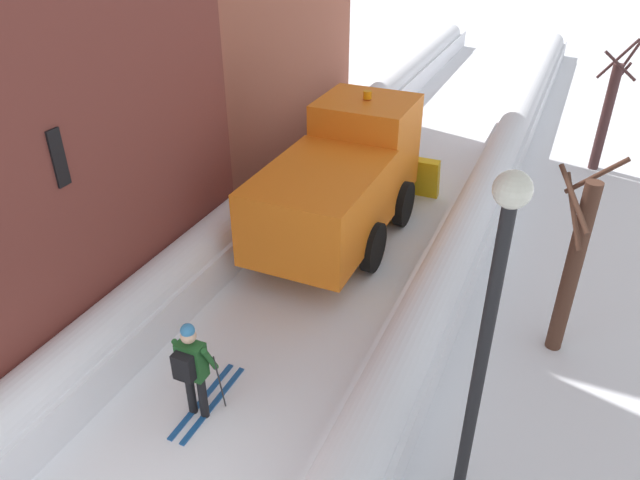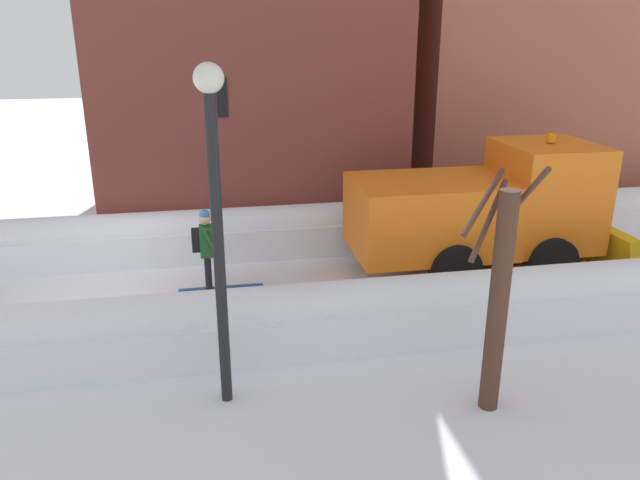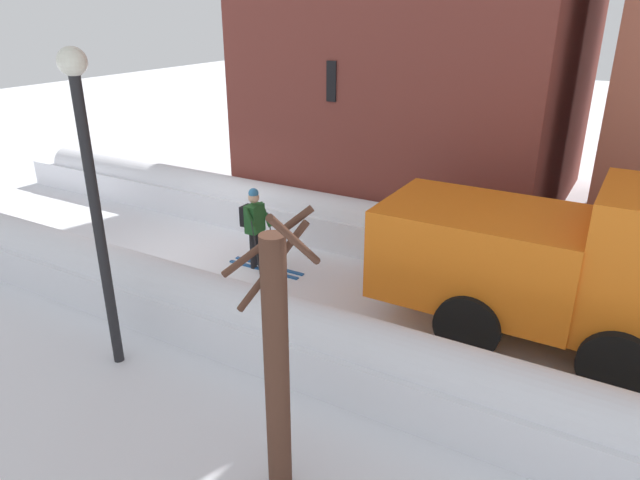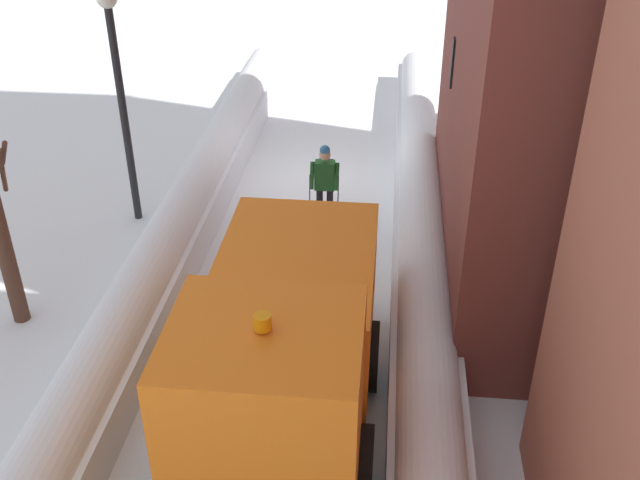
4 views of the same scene
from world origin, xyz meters
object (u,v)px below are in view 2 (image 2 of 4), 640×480
Objects in this scene: plow_truck at (486,209)px; skier at (206,247)px; bare_tree_near at (498,297)px; traffic_light_pole at (222,132)px; street_lamp at (216,199)px.

plow_truck is 3.31× the size of skier.
bare_tree_near reaches higher than plow_truck.
plow_truck is 6.36m from traffic_light_pole.
traffic_light_pole reaches higher than bare_tree_near.
street_lamp is at bearing 2.93° from skier.
skier is 3.23m from traffic_light_pole.
skier is 4.63m from street_lamp.
street_lamp is (6.60, -0.30, 0.16)m from traffic_light_pole.
street_lamp is at bearing -103.14° from bare_tree_near.
plow_truck is 5.49m from bare_tree_near.
skier is 0.37× the size of street_lamp.
plow_truck is 6.20m from skier.
traffic_light_pole is at bearing 177.36° from street_lamp.
traffic_light_pole is (-2.50, 0.51, 1.97)m from skier.
street_lamp reaches higher than plow_truck.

